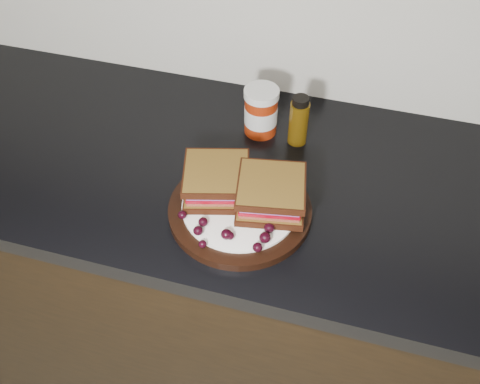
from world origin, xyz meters
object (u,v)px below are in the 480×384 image
object	(u,v)px
oil_bottle	(299,120)
plate	(240,210)
condiment_jar	(261,111)
sandwich_left	(217,181)

from	to	relation	value
oil_bottle	plate	bearing A→B (deg)	-105.00
condiment_jar	oil_bottle	bearing A→B (deg)	-7.22
sandwich_left	plate	bearing A→B (deg)	-38.18
sandwich_left	oil_bottle	bearing A→B (deg)	46.34
plate	sandwich_left	distance (m)	0.07
sandwich_left	oil_bottle	xyz separation A→B (m)	(0.12, 0.22, 0.01)
sandwich_left	oil_bottle	distance (m)	0.25
plate	sandwich_left	xyz separation A→B (m)	(-0.05, 0.02, 0.04)
sandwich_left	oil_bottle	size ratio (longest dim) A/B	1.06
oil_bottle	sandwich_left	bearing A→B (deg)	-118.53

